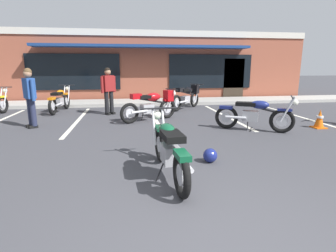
% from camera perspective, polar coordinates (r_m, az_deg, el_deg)
% --- Properties ---
extents(ground_plane, '(80.00, 80.00, 0.00)m').
position_cam_1_polar(ground_plane, '(5.72, 0.75, -4.82)').
color(ground_plane, '#3D3D42').
extents(sidewalk_kerb, '(22.00, 1.80, 0.14)m').
position_cam_1_polar(sidewalk_kerb, '(12.60, -4.56, 5.15)').
color(sidewalk_kerb, '#A8A59E').
rests_on(sidewalk_kerb, ground_plane).
extents(brick_storefront_building, '(16.94, 6.73, 3.44)m').
position_cam_1_polar(brick_storefront_building, '(16.44, -5.70, 12.66)').
color(brick_storefront_building, brown).
rests_on(brick_storefront_building, ground_plane).
extents(painted_stall_lines, '(10.15, 4.80, 0.01)m').
position_cam_1_polar(painted_stall_lines, '(9.07, -2.86, 1.78)').
color(painted_stall_lines, silver).
rests_on(painted_stall_lines, ground_plane).
extents(motorcycle_foreground_classic, '(0.66, 2.11, 0.98)m').
position_cam_1_polar(motorcycle_foreground_classic, '(4.20, 0.16, -4.74)').
color(motorcycle_foreground_classic, black).
rests_on(motorcycle_foreground_classic, ground_plane).
extents(motorcycle_black_cruiser, '(0.70, 2.11, 0.98)m').
position_cam_1_polar(motorcycle_black_cruiser, '(11.02, -22.17, 5.22)').
color(motorcycle_black_cruiser, black).
rests_on(motorcycle_black_cruiser, ground_plane).
extents(motorcycle_silver_naked, '(1.89, 1.31, 0.98)m').
position_cam_1_polar(motorcycle_silver_naked, '(7.54, 18.04, 2.47)').
color(motorcycle_silver_naked, black).
rests_on(motorcycle_silver_naked, ground_plane).
extents(motorcycle_green_cafe_racer, '(1.91, 1.27, 0.98)m').
position_cam_1_polar(motorcycle_green_cafe_racer, '(8.57, -3.40, 4.69)').
color(motorcycle_green_cafe_racer, black).
rests_on(motorcycle_green_cafe_racer, ground_plane).
extents(motorcycle_orange_scrambler, '(1.60, 1.70, 0.98)m').
position_cam_1_polar(motorcycle_orange_scrambler, '(11.01, 4.20, 6.46)').
color(motorcycle_orange_scrambler, black).
rests_on(motorcycle_orange_scrambler, ground_plane).
extents(person_in_black_shirt, '(0.54, 0.44, 1.68)m').
position_cam_1_polar(person_in_black_shirt, '(9.85, -12.65, 7.92)').
color(person_in_black_shirt, black).
rests_on(person_in_black_shirt, ground_plane).
extents(person_by_back_row, '(0.45, 0.53, 1.68)m').
position_cam_1_polar(person_by_back_row, '(8.43, -27.51, 6.04)').
color(person_by_back_row, black).
rests_on(person_by_back_row, ground_plane).
extents(helmet_on_pavement, '(0.26, 0.26, 0.26)m').
position_cam_1_polar(helmet_on_pavement, '(4.94, 9.02, -6.25)').
color(helmet_on_pavement, navy).
rests_on(helmet_on_pavement, ground_plane).
extents(traffic_cone, '(0.34, 0.34, 0.53)m').
position_cam_1_polar(traffic_cone, '(8.67, 29.72, 1.31)').
color(traffic_cone, orange).
rests_on(traffic_cone, ground_plane).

